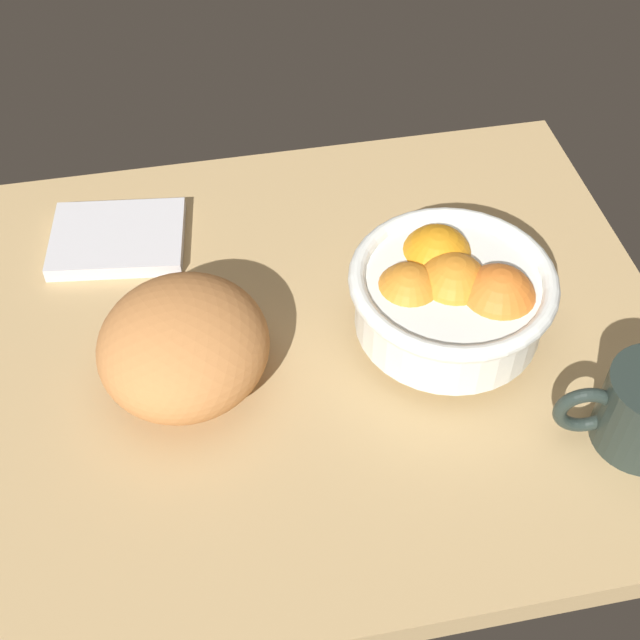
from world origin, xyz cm
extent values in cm
cube|color=tan|center=(0.00, 0.00, -1.50)|extent=(67.55, 59.07, 3.00)
cylinder|color=white|center=(11.51, -1.84, 0.79)|extent=(8.50, 8.50, 1.58)
cylinder|color=white|center=(11.51, -1.84, 4.48)|extent=(17.67, 17.67, 5.79)
torus|color=white|center=(11.51, -1.84, 7.37)|extent=(19.27, 19.27, 1.60)
sphere|color=orange|center=(11.13, 2.22, 6.00)|extent=(7.06, 7.06, 7.06)
sphere|color=orange|center=(15.00, -4.20, 6.04)|extent=(7.29, 7.29, 7.29)
sphere|color=orange|center=(7.39, -1.68, 5.88)|extent=(6.38, 6.38, 6.38)
sphere|color=orange|center=(11.51, -1.84, 6.01)|extent=(7.13, 7.13, 7.13)
ellipsoid|color=#CA8044|center=(-13.41, -2.66, 4.71)|extent=(19.19, 19.67, 9.42)
cube|color=silver|center=(-19.19, 16.99, 0.80)|extent=(15.19, 12.39, 1.59)
torus|color=#26312C|center=(19.40, -15.62, 3.86)|extent=(5.65, 2.21, 5.53)
camera|label=1|loc=(-10.89, -53.40, 63.44)|focal=48.36mm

